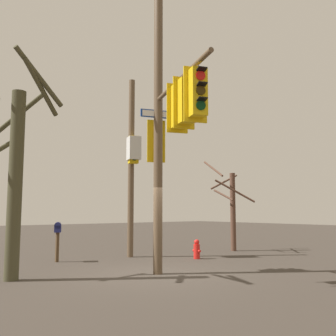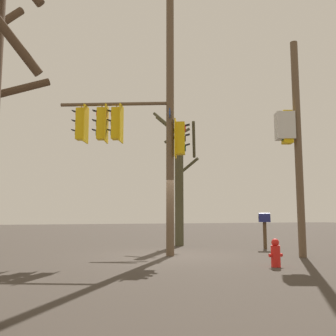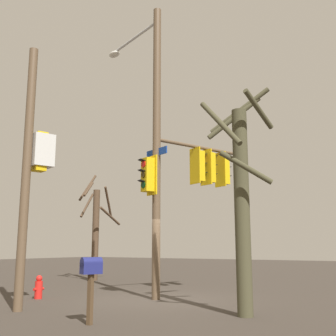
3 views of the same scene
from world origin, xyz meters
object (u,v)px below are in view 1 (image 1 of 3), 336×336
(bare_tree_across_street, at_px, (16,170))
(bare_tree_corner, at_px, (231,206))
(mailbox, at_px, (58,231))
(fire_hydrant, at_px, (197,250))

(bare_tree_across_street, height_order, bare_tree_corner, bare_tree_across_street)
(mailbox, relative_size, bare_tree_across_street, 0.24)
(mailbox, distance_m, bare_tree_across_street, 4.08)
(mailbox, xyz_separation_m, bare_tree_across_street, (2.76, -2.39, 1.81))
(bare_tree_corner, bearing_deg, fire_hydrant, -71.32)
(fire_hydrant, relative_size, bare_tree_across_street, 0.12)
(fire_hydrant, xyz_separation_m, bare_tree_across_street, (0.26, -6.88, 2.58))
(mailbox, bearing_deg, bare_tree_across_street, -106.45)
(fire_hydrant, height_order, bare_tree_across_street, bare_tree_across_street)
(fire_hydrant, xyz_separation_m, mailbox, (-2.50, -4.49, 0.76))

